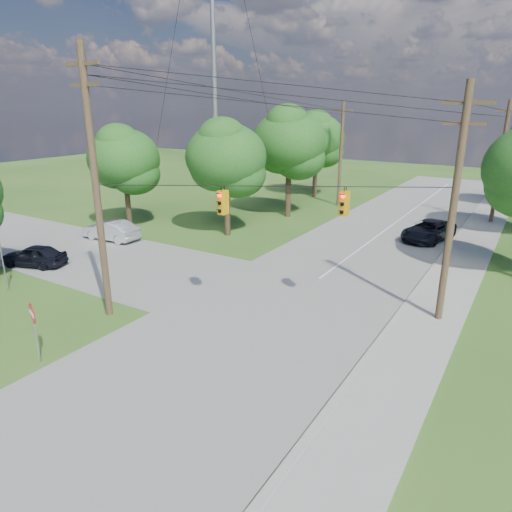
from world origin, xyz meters
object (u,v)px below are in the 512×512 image
Objects in this scene: car_cross_dark at (34,255)px; pole_sw at (96,184)px; pole_north_e at (500,162)px; car_cross_silver at (111,230)px; pole_north_w at (341,153)px; car_main_north at (429,230)px; pole_ne at (454,204)px; do_not_enter_sign at (33,320)px.

pole_sw is at bearing 57.08° from car_cross_dark.
pole_north_e is 35.86m from car_cross_dark.
car_cross_dark is at bearing -129.90° from pole_north_e.
car_cross_silver reaches higher than car_cross_dark.
car_cross_silver is at bearing 165.42° from car_cross_dark.
pole_north_w is (-0.40, 29.60, -1.10)m from pole_sw.
pole_north_e is 2.53× the size of car_cross_dark.
car_main_north is at bearing -38.52° from pole_north_w.
pole_sw is at bearing -150.62° from pole_ne.
pole_north_e is at bearing 90.00° from pole_ne.
do_not_enter_sign is at bearing -110.04° from pole_north_e.
pole_north_e is 1.00× the size of pole_north_w.
pole_north_w is at bearing 113.48° from do_not_enter_sign.
pole_ne is 17.64m from do_not_enter_sign.
do_not_enter_sign is (1.50, -34.00, -3.33)m from pole_north_w.
car_cross_dark is (-22.83, -27.30, -4.42)m from pole_north_e.
pole_sw is 15.51m from pole_ne.
car_main_north is at bearing 64.57° from pole_sw.
car_cross_dark is at bearing 1.18° from car_cross_silver.
pole_sw is at bearing 44.89° from car_cross_silver.
pole_north_w is 2.53× the size of car_cross_dark.
pole_sw reaches higher than car_main_north.
pole_sw is 4.82× the size of do_not_enter_sign.
pole_sw is 32.55m from pole_north_e.
pole_north_e is at bearing 90.92° from do_not_enter_sign.
pole_north_e is 2.23× the size of car_cross_silver.
pole_sw is at bearing -114.52° from pole_north_e.
car_cross_dark is (-22.83, -5.30, -4.76)m from pole_ne.
pole_ne reaches higher than car_cross_dark.
pole_sw is 29.62m from pole_north_w.
do_not_enter_sign is (1.10, -4.40, -4.42)m from pole_sw.
car_cross_silver is 0.85× the size of car_main_north.
pole_sw reaches higher than car_cross_dark.
pole_north_w is 14.11m from car_main_north.
pole_ne reaches higher than pole_north_w.
do_not_enter_sign is at bearing 36.34° from car_cross_silver.
car_main_north is (10.50, -8.36, -4.37)m from pole_north_w.
pole_ne is 4.22× the size of do_not_enter_sign.
pole_ne reaches higher than do_not_enter_sign.
pole_north_w is 1.90× the size of car_main_north.
pole_ne reaches higher than car_cross_silver.
car_cross_dark is at bearing -123.54° from car_main_north.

